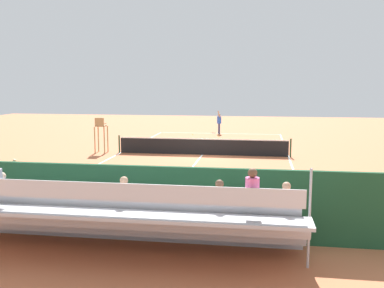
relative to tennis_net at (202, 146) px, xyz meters
The scene contains 13 objects.
ground_plane 0.50m from the tennis_net, ahead, with size 60.00×60.00×0.00m, color #CC7047.
court_line_markings 0.50m from the tennis_net, 90.00° to the right, with size 10.10×22.20×0.01m.
tennis_net is the anchor object (origin of this frame).
backdrop_wall 14.01m from the tennis_net, 90.00° to the left, with size 18.00×0.16×2.00m, color #1E4C2D.
bleacher_stand 15.37m from the tennis_net, 90.42° to the left, with size 9.06×2.40×2.48m.
umpire_chair 6.25m from the tennis_net, ahead, with size 0.67×0.67×2.14m.
courtside_bench 13.56m from the tennis_net, 101.80° to the left, with size 1.80×0.40×0.93m.
equipment_bag 13.42m from the tennis_net, 92.73° to the left, with size 0.90×0.36×0.36m, color black.
tennis_player 10.88m from the tennis_net, 89.88° to the right, with size 0.36×0.53×1.93m.
tennis_racket 11.19m from the tennis_net, 88.57° to the right, with size 0.57×0.32×0.03m.
tennis_ball_near 8.86m from the tennis_net, 90.84° to the right, with size 0.07×0.07×0.07m, color #CCDB33.
tennis_ball_far 10.04m from the tennis_net, 77.96° to the right, with size 0.07×0.07×0.07m, color #CCDB33.
line_judge 14.03m from the tennis_net, 72.80° to the left, with size 0.42×0.55×1.93m.
Camera 1 is at (-3.34, 25.50, 4.27)m, focal length 41.22 mm.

